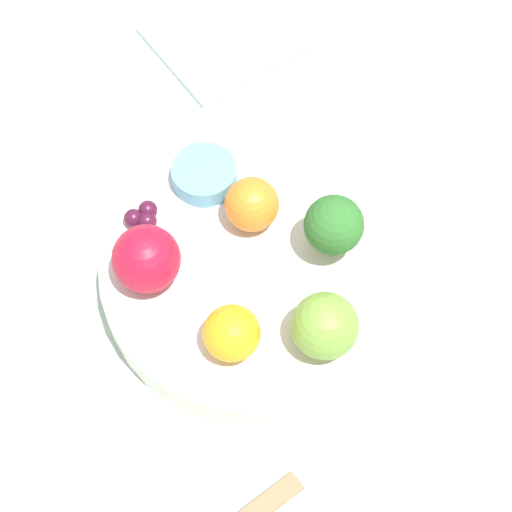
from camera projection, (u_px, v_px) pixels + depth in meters
The scene contains 12 objects.
ground_plane at pixel (256, 291), 0.77m from camera, with size 6.00×6.00×0.00m, color gray.
table_surface at pixel (256, 286), 0.76m from camera, with size 1.20×1.20×0.02m.
bowl at pixel (256, 272), 0.74m from camera, with size 0.27×0.27×0.04m.
broccoli at pixel (334, 226), 0.69m from camera, with size 0.05×0.05×0.06m.
apple_red at pixel (146, 259), 0.69m from camera, with size 0.06×0.06×0.06m.
apple_green at pixel (321, 329), 0.66m from camera, with size 0.05×0.05×0.05m.
orange_front at pixel (232, 333), 0.66m from camera, with size 0.05×0.05×0.05m.
orange_back at pixel (252, 204), 0.72m from camera, with size 0.05×0.05×0.05m.
grape_cluster at pixel (143, 216), 0.73m from camera, with size 0.03×0.03×0.02m.
small_cup at pixel (204, 175), 0.75m from camera, with size 0.06×0.06×0.02m.
napkin at pixel (223, 38), 0.88m from camera, with size 0.13×0.14×0.01m.
spoon at pixel (260, 510), 0.65m from camera, with size 0.02×0.08×0.01m.
Camera 1 is at (0.27, -0.20, 0.69)m, focal length 60.00 mm.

